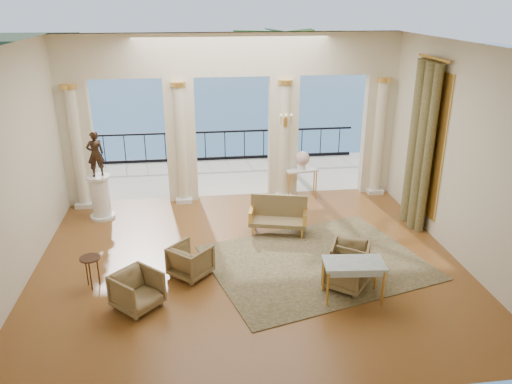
{
  "coord_description": "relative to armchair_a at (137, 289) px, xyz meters",
  "views": [
    {
      "loc": [
        -1.03,
        -9.38,
        5.33
      ],
      "look_at": [
        0.23,
        0.6,
        1.39
      ],
      "focal_mm": 35.0,
      "sensor_mm": 36.0,
      "label": 1
    }
  ],
  "objects": [
    {
      "name": "armchair_d",
      "position": [
        0.97,
        1.02,
        -0.02
      ],
      "size": [
        0.98,
        0.98,
        0.74
      ],
      "primitive_type": "imported",
      "rotation": [
        0.0,
        0.0,
        2.41
      ],
      "color": "#493E1D",
      "rests_on": "ground"
    },
    {
      "name": "room_walls",
      "position": [
        2.2,
        0.26,
        2.49
      ],
      "size": [
        9.0,
        9.0,
        9.0
      ],
      "color": "beige",
      "rests_on": "ground"
    },
    {
      "name": "console_table",
      "position": [
        4.1,
        4.93,
        0.31
      ],
      "size": [
        0.92,
        0.47,
        0.84
      ],
      "rotation": [
        0.0,
        0.0,
        0.16
      ],
      "color": "silver",
      "rests_on": "ground"
    },
    {
      "name": "armchair_a",
      "position": [
        0.0,
        0.0,
        0.0
      ],
      "size": [
        1.03,
        1.03,
        0.77
      ],
      "primitive_type": "imported",
      "rotation": [
        0.0,
        0.0,
        0.8
      ],
      "color": "#493E1D",
      "rests_on": "ground"
    },
    {
      "name": "armchair_c",
      "position": [
        3.98,
        0.19,
        -0.01
      ],
      "size": [
        1.0,
        1.01,
        0.76
      ],
      "primitive_type": "imported",
      "rotation": [
        0.0,
        0.0,
        -2.24
      ],
      "color": "#493E1D",
      "rests_on": "ground"
    },
    {
      "name": "balustrade",
      "position": [
        2.2,
        8.78,
        0.02
      ],
      "size": [
        9.0,
        0.06,
        1.03
      ],
      "color": "black",
      "rests_on": "terrace"
    },
    {
      "name": "terrace",
      "position": [
        2.2,
        7.18,
        -0.44
      ],
      "size": [
        10.0,
        3.6,
        0.1
      ],
      "primitive_type": "cube",
      "color": "#BEB4A1",
      "rests_on": "ground"
    },
    {
      "name": "pedestal",
      "position": [
        -1.28,
        4.19,
        0.17
      ],
      "size": [
        0.63,
        0.63,
        1.15
      ],
      "color": "silver",
      "rests_on": "ground"
    },
    {
      "name": "floor",
      "position": [
        2.2,
        1.38,
        -0.39
      ],
      "size": [
        9.0,
        9.0,
        0.0
      ],
      "primitive_type": "plane",
      "color": "#533511",
      "rests_on": "ground"
    },
    {
      "name": "curtain",
      "position": [
        6.48,
        2.88,
        1.63
      ],
      "size": [
        0.33,
        1.4,
        4.09
      ],
      "color": "#4E4D28",
      "rests_on": "ground"
    },
    {
      "name": "settee",
      "position": [
        3.08,
        2.79,
        0.06
      ],
      "size": [
        1.47,
        0.9,
        0.91
      ],
      "rotation": [
        0.0,
        0.0,
        -0.25
      ],
      "color": "#493E1D",
      "rests_on": "ground"
    },
    {
      "name": "window_frame",
      "position": [
        6.67,
        2.88,
        1.71
      ],
      "size": [
        0.04,
        1.6,
        3.4
      ],
      "primitive_type": "cube",
      "color": "#E9B04C",
      "rests_on": "room_walls"
    },
    {
      "name": "wall_sconce",
      "position": [
        3.6,
        4.89,
        1.84
      ],
      "size": [
        0.3,
        0.11,
        0.33
      ],
      "color": "#E9B04C",
      "rests_on": "arcade"
    },
    {
      "name": "side_table",
      "position": [
        -0.95,
        0.82,
        0.17
      ],
      "size": [
        0.4,
        0.4,
        0.65
      ],
      "color": "black",
      "rests_on": "ground"
    },
    {
      "name": "sea",
      "position": [
        2.2,
        61.38,
        -6.39
      ],
      "size": [
        160.0,
        160.0,
        0.0
      ],
      "primitive_type": "plane",
      "color": "#306893",
      "rests_on": "ground"
    },
    {
      "name": "rug",
      "position": [
        3.64,
        1.2,
        -0.38
      ],
      "size": [
        5.15,
        4.48,
        0.02
      ],
      "primitive_type": "cube",
      "rotation": [
        0.0,
        0.0,
        0.27
      ],
      "color": "#31381A",
      "rests_on": "ground"
    },
    {
      "name": "palm_tree",
      "position": [
        4.2,
        7.98,
        3.7
      ],
      "size": [
        2.0,
        2.0,
        4.5
      ],
      "color": "#4C3823",
      "rests_on": "terrace"
    },
    {
      "name": "arcade",
      "position": [
        2.2,
        5.2,
        2.2
      ],
      "size": [
        9.0,
        0.56,
        4.5
      ],
      "color": "beige",
      "rests_on": "ground"
    },
    {
      "name": "armchair_b",
      "position": [
        4.19,
        0.64,
        -0.01
      ],
      "size": [
        0.96,
        0.93,
        0.76
      ],
      "primitive_type": "imported",
      "rotation": [
        0.0,
        0.0,
        -0.42
      ],
      "color": "#493E1D",
      "rests_on": "ground"
    },
    {
      "name": "urn",
      "position": [
        4.1,
        4.93,
        0.75
      ],
      "size": [
        0.4,
        0.4,
        0.53
      ],
      "color": "white",
      "rests_on": "console_table"
    },
    {
      "name": "statue",
      "position": [
        -1.28,
        4.19,
        1.34
      ],
      "size": [
        0.49,
        0.41,
        1.15
      ],
      "primitive_type": "imported",
      "rotation": [
        0.0,
        0.0,
        3.52
      ],
      "color": "black",
      "rests_on": "pedestal"
    },
    {
      "name": "game_table",
      "position": [
        3.98,
        -0.2,
        0.3
      ],
      "size": [
        1.17,
        0.71,
        0.77
      ],
      "rotation": [
        0.0,
        0.0,
        -0.09
      ],
      "color": "#90A8B2",
      "rests_on": "ground"
    }
  ]
}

